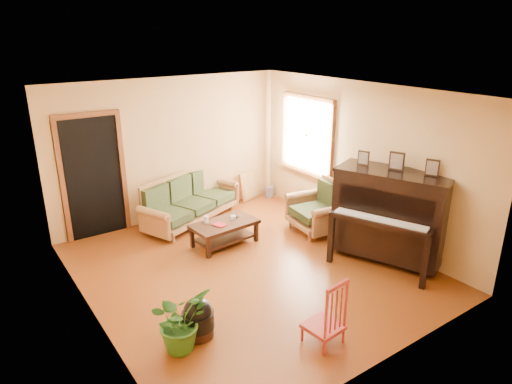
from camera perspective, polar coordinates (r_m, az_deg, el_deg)
floor at (r=6.93m, az=-0.88°, el=-9.50°), size 5.00×5.00×0.00m
doorway at (r=8.09m, az=-19.63°, el=1.62°), size 1.08×0.16×2.05m
window at (r=8.63m, az=6.43°, el=7.05°), size 0.12×1.36×1.46m
sofa at (r=8.42m, az=-8.08°, el=-0.95°), size 2.18×1.54×0.86m
coffee_table at (r=7.58m, az=-3.94°, el=-5.18°), size 1.12×0.66×0.39m
armchair at (r=8.00m, az=7.47°, el=-1.86°), size 0.99×1.03×0.91m
piano at (r=7.14m, az=16.37°, el=-3.01°), size 1.49×1.86×1.43m
footstool at (r=5.53m, az=-7.24°, el=-15.83°), size 0.50×0.50×0.36m
red_chair at (r=5.32m, az=8.52°, el=-14.47°), size 0.43×0.46×0.83m
leaning_frame at (r=9.46m, az=-0.92°, el=0.82°), size 0.48×0.24×0.62m
ceramic_crock at (r=9.70m, az=1.70°, el=0.06°), size 0.22×0.22×0.22m
potted_plant at (r=5.28m, az=-9.54°, el=-15.55°), size 0.80×0.75×0.72m
book at (r=7.34m, az=-4.98°, el=-4.30°), size 0.20×0.24×0.02m
candle at (r=7.48m, az=-6.26°, el=-3.42°), size 0.09×0.09×0.13m
glass_jar at (r=7.60m, az=-2.90°, el=-3.19°), size 0.11×0.11×0.06m
remote at (r=7.64m, az=-2.62°, el=-3.24°), size 0.16×0.08×0.02m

